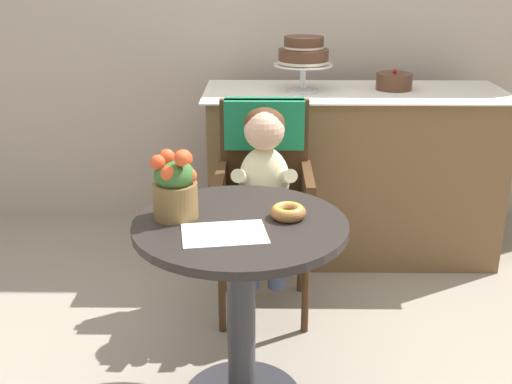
{
  "coord_description": "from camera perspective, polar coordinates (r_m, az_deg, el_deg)",
  "views": [
    {
      "loc": [
        0.07,
        -1.92,
        1.54
      ],
      "look_at": [
        0.05,
        0.15,
        0.77
      ],
      "focal_mm": 44.25,
      "sensor_mm": 36.0,
      "label": 1
    }
  ],
  "objects": [
    {
      "name": "wicker_chair",
      "position": [
        2.82,
        0.73,
        1.74
      ],
      "size": [
        0.42,
        0.45,
        0.95
      ],
      "rotation": [
        0.0,
        0.0,
        -0.1
      ],
      "color": "#472D19",
      "rests_on": "ground"
    },
    {
      "name": "round_layer_cake",
      "position": [
        3.39,
        12.38,
        9.74
      ],
      "size": [
        0.19,
        0.19,
        0.11
      ],
      "color": "#4C2D1E",
      "rests_on": "display_counter"
    },
    {
      "name": "flower_vase",
      "position": [
        2.11,
        -7.34,
        0.68
      ],
      "size": [
        0.15,
        0.15,
        0.24
      ],
      "color": "brown",
      "rests_on": "cafe_table"
    },
    {
      "name": "paper_napkin",
      "position": [
        2.0,
        -2.89,
        -3.78
      ],
      "size": [
        0.29,
        0.23,
        0.0
      ],
      "primitive_type": "cube",
      "rotation": [
        0.0,
        0.0,
        0.16
      ],
      "color": "white",
      "rests_on": "cafe_table"
    },
    {
      "name": "seated_child",
      "position": [
        2.66,
        0.74,
        1.44
      ],
      "size": [
        0.27,
        0.32,
        0.73
      ],
      "color": "beige",
      "rests_on": "ground"
    },
    {
      "name": "donut_front",
      "position": [
        2.12,
        2.92,
        -1.75
      ],
      "size": [
        0.12,
        0.12,
        0.04
      ],
      "color": "#936033",
      "rests_on": "cafe_table"
    },
    {
      "name": "cafe_table",
      "position": [
        2.18,
        -1.37,
        -7.82
      ],
      "size": [
        0.72,
        0.72,
        0.72
      ],
      "color": "#282321",
      "rests_on": "ground"
    },
    {
      "name": "tiered_cake_stand",
      "position": [
        3.26,
        4.32,
        12.26
      ],
      "size": [
        0.3,
        0.3,
        0.27
      ],
      "color": "silver",
      "rests_on": "display_counter"
    },
    {
      "name": "display_counter",
      "position": [
        3.44,
        8.6,
        1.7
      ],
      "size": [
        1.56,
        0.62,
        0.9
      ],
      "color": "brown",
      "rests_on": "ground"
    }
  ]
}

